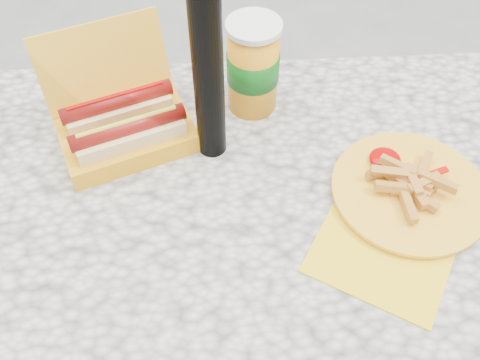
{
  "coord_description": "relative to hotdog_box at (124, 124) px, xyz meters",
  "views": [
    {
      "loc": [
        0.01,
        -0.5,
        1.47
      ],
      "look_at": [
        0.04,
        0.04,
        0.8
      ],
      "focal_mm": 40.0,
      "sensor_mm": 36.0,
      "label": 1
    }
  ],
  "objects": [
    {
      "name": "picnic_table",
      "position": [
        0.16,
        -0.19,
        -0.15
      ],
      "size": [
        1.2,
        0.8,
        0.75
      ],
      "color": "beige",
      "rests_on": "ground"
    },
    {
      "name": "hotdog_box",
      "position": [
        0.0,
        0.0,
        0.0
      ],
      "size": [
        0.28,
        0.27,
        0.18
      ],
      "rotation": [
        0.0,
        0.0,
        0.36
      ],
      "color": "gold",
      "rests_on": "picnic_table"
    },
    {
      "name": "fries_plate",
      "position": [
        0.48,
        -0.16,
        -0.03
      ],
      "size": [
        0.33,
        0.37,
        0.05
      ],
      "rotation": [
        0.0,
        0.0,
        -0.27
      ],
      "color": "yellow",
      "rests_on": "picnic_table"
    },
    {
      "name": "soda_cup",
      "position": [
        0.24,
        0.08,
        0.05
      ],
      "size": [
        0.1,
        0.1,
        0.18
      ],
      "rotation": [
        0.0,
        0.0,
        -0.14
      ],
      "color": "orange",
      "rests_on": "picnic_table"
    }
  ]
}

